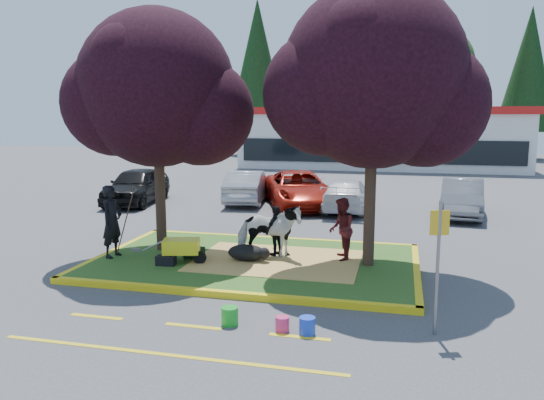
% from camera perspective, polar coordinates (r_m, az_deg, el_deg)
% --- Properties ---
extents(ground, '(90.00, 90.00, 0.00)m').
position_cam_1_polar(ground, '(13.91, -1.89, -6.97)').
color(ground, '#424244').
rests_on(ground, ground).
extents(median_island, '(8.00, 5.00, 0.15)m').
position_cam_1_polar(median_island, '(13.89, -1.89, -6.68)').
color(median_island, '#28531A').
rests_on(median_island, ground).
extents(curb_near, '(8.30, 0.16, 0.15)m').
position_cam_1_polar(curb_near, '(11.54, -5.39, -10.05)').
color(curb_near, yellow).
rests_on(curb_near, ground).
extents(curb_far, '(8.30, 0.16, 0.15)m').
position_cam_1_polar(curb_far, '(16.31, 0.56, -4.28)').
color(curb_far, yellow).
rests_on(curb_far, ground).
extents(curb_left, '(0.16, 5.30, 0.15)m').
position_cam_1_polar(curb_left, '(15.47, -16.67, -5.42)').
color(curb_left, yellow).
rests_on(curb_left, ground).
extents(curb_right, '(0.16, 5.30, 0.15)m').
position_cam_1_polar(curb_right, '(13.42, 15.29, -7.58)').
color(curb_right, yellow).
rests_on(curb_right, ground).
extents(straw_bedding, '(4.20, 3.00, 0.01)m').
position_cam_1_polar(straw_bedding, '(13.73, 0.54, -6.52)').
color(straw_bedding, '#E3B55D').
rests_on(straw_bedding, median_island).
extents(tree_purple_left, '(5.06, 4.20, 6.51)m').
position_cam_1_polar(tree_purple_left, '(14.72, -12.24, 10.88)').
color(tree_purple_left, black).
rests_on(tree_purple_left, median_island).
extents(tree_purple_right, '(5.30, 4.40, 6.82)m').
position_cam_1_polar(tree_purple_right, '(13.09, 10.93, 12.05)').
color(tree_purple_right, black).
rests_on(tree_purple_right, median_island).
extents(fire_lane_stripe_a, '(1.10, 0.12, 0.01)m').
position_cam_1_polar(fire_lane_stripe_a, '(11.03, -18.34, -11.82)').
color(fire_lane_stripe_a, yellow).
rests_on(fire_lane_stripe_a, ground).
extents(fire_lane_stripe_b, '(1.10, 0.12, 0.01)m').
position_cam_1_polar(fire_lane_stripe_b, '(10.15, -8.45, -13.29)').
color(fire_lane_stripe_b, yellow).
rests_on(fire_lane_stripe_b, ground).
extents(fire_lane_stripe_c, '(1.10, 0.12, 0.01)m').
position_cam_1_polar(fire_lane_stripe_c, '(9.62, 3.01, -14.50)').
color(fire_lane_stripe_c, yellow).
rests_on(fire_lane_stripe_c, ground).
extents(fire_lane_long, '(6.00, 0.10, 0.01)m').
position_cam_1_polar(fire_lane_long, '(9.15, -11.40, -15.99)').
color(fire_lane_long, yellow).
rests_on(fire_lane_long, ground).
extents(retail_building, '(20.40, 8.40, 4.40)m').
position_cam_1_polar(retail_building, '(40.91, 11.56, 6.71)').
color(retail_building, silver).
rests_on(retail_building, ground).
extents(treeline, '(46.58, 7.80, 14.63)m').
position_cam_1_polar(treeline, '(50.68, 11.32, 13.35)').
color(treeline, black).
rests_on(treeline, ground).
extents(cow, '(1.80, 1.08, 1.42)m').
position_cam_1_polar(cow, '(13.82, -0.34, -3.39)').
color(cow, silver).
rests_on(cow, median_island).
extents(calf, '(1.13, 0.89, 0.43)m').
position_cam_1_polar(calf, '(13.68, -2.75, -5.68)').
color(calf, black).
rests_on(calf, median_island).
extents(handler, '(0.53, 0.74, 1.90)m').
position_cam_1_polar(handler, '(14.52, -16.83, -2.21)').
color(handler, black).
rests_on(handler, median_island).
extents(visitor_a, '(0.74, 0.88, 1.62)m').
position_cam_1_polar(visitor_a, '(13.75, 7.47, -3.12)').
color(visitor_a, '#4E1619').
rests_on(visitor_a, median_island).
extents(visitor_b, '(0.68, 0.85, 1.35)m').
position_cam_1_polar(visitor_b, '(14.03, 0.51, -3.35)').
color(visitor_b, black).
rests_on(visitor_b, median_island).
extents(wheelbarrow, '(1.62, 0.75, 0.61)m').
position_cam_1_polar(wheelbarrow, '(13.63, -9.69, -4.97)').
color(wheelbarrow, black).
rests_on(wheelbarrow, median_island).
extents(gear_bag_dark, '(0.49, 0.28, 0.24)m').
position_cam_1_polar(gear_bag_dark, '(13.56, -11.34, -6.39)').
color(gear_bag_dark, black).
rests_on(gear_bag_dark, median_island).
extents(gear_bag_green, '(0.51, 0.33, 0.27)m').
position_cam_1_polar(gear_bag_green, '(14.13, -8.36, -5.62)').
color(gear_bag_green, black).
rests_on(gear_bag_green, median_island).
extents(sign_post, '(0.33, 0.13, 2.42)m').
position_cam_1_polar(sign_post, '(9.67, 17.44, -5.52)').
color(sign_post, slate).
rests_on(sign_post, ground).
extents(bucket_green, '(0.37, 0.37, 0.34)m').
position_cam_1_polar(bucket_green, '(10.10, -4.56, -12.33)').
color(bucket_green, green).
rests_on(bucket_green, ground).
extents(bucket_pink, '(0.32, 0.32, 0.27)m').
position_cam_1_polar(bucket_pink, '(9.81, 1.12, -13.18)').
color(bucket_pink, '#D8306C').
rests_on(bucket_pink, ground).
extents(bucket_blue, '(0.38, 0.38, 0.31)m').
position_cam_1_polar(bucket_blue, '(9.70, 3.81, -13.34)').
color(bucket_blue, blue).
rests_on(bucket_blue, ground).
extents(car_black, '(2.38, 4.82, 1.58)m').
position_cam_1_polar(car_black, '(24.01, -14.39, 1.51)').
color(car_black, black).
rests_on(car_black, ground).
extents(car_silver, '(2.10, 4.52, 1.43)m').
position_cam_1_polar(car_silver, '(23.52, -2.70, 1.45)').
color(car_silver, '#A3A4AB').
rests_on(car_silver, ground).
extents(car_red, '(4.24, 5.95, 1.51)m').
position_cam_1_polar(car_red, '(22.47, 2.88, 1.18)').
color(car_red, '#A21A0D').
rests_on(car_red, ground).
extents(car_white, '(1.85, 4.47, 1.29)m').
position_cam_1_polar(car_white, '(21.76, 8.02, 0.56)').
color(car_white, silver).
rests_on(car_white, ground).
extents(car_grey, '(1.93, 4.42, 1.41)m').
position_cam_1_polar(car_grey, '(21.64, 19.76, 0.22)').
color(car_grey, slate).
rests_on(car_grey, ground).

